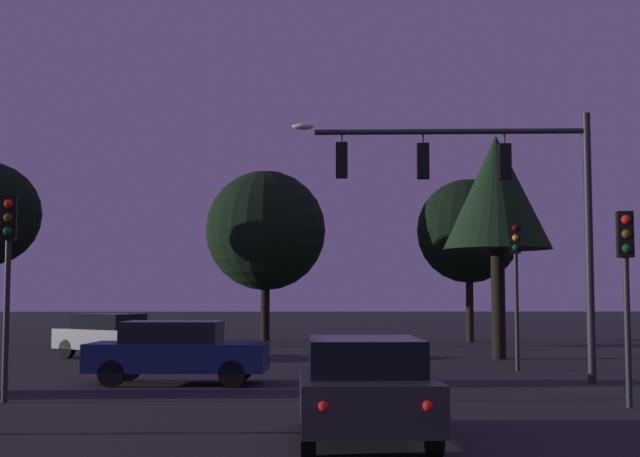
% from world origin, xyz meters
% --- Properties ---
extents(ground_plane, '(168.00, 168.00, 0.00)m').
position_xyz_m(ground_plane, '(0.00, 24.50, 0.00)').
color(ground_plane, '#262326').
rests_on(ground_plane, ground).
extents(traffic_signal_mast_arm, '(7.48, 0.60, 6.71)m').
position_xyz_m(traffic_signal_mast_arm, '(4.44, 15.50, 4.84)').
color(traffic_signal_mast_arm, '#232326').
rests_on(traffic_signal_mast_arm, ground).
extents(traffic_light_corner_left, '(0.33, 0.37, 3.79)m').
position_xyz_m(traffic_light_corner_left, '(6.08, 10.73, 2.70)').
color(traffic_light_corner_left, '#232326').
rests_on(traffic_light_corner_left, ground).
extents(traffic_light_corner_right, '(0.34, 0.37, 4.18)m').
position_xyz_m(traffic_light_corner_right, '(-6.20, 11.71, 2.97)').
color(traffic_light_corner_right, '#232326').
rests_on(traffic_light_corner_right, ground).
extents(traffic_light_median, '(0.35, 0.38, 4.25)m').
position_xyz_m(traffic_light_median, '(5.88, 18.87, 3.01)').
color(traffic_light_median, '#232326').
rests_on(traffic_light_median, ground).
extents(car_nearside_lane, '(1.94, 4.13, 1.52)m').
position_xyz_m(car_nearside_lane, '(0.74, 7.01, 0.79)').
color(car_nearside_lane, '#232328').
rests_on(car_nearside_lane, ground).
extents(car_crossing_left, '(4.44, 1.98, 1.52)m').
position_xyz_m(car_crossing_left, '(-3.29, 15.33, 0.80)').
color(car_crossing_left, '#0F1947').
rests_on(car_crossing_left, ground).
extents(car_far_lane, '(4.34, 3.70, 1.52)m').
position_xyz_m(car_far_lane, '(-6.83, 23.94, 0.79)').
color(car_far_lane, gray).
rests_on(car_far_lane, ground).
extents(tree_behind_sign, '(3.70, 3.70, 7.64)m').
position_xyz_m(tree_behind_sign, '(6.36, 23.51, 5.62)').
color(tree_behind_sign, black).
rests_on(tree_behind_sign, ground).
extents(tree_center_horizon, '(5.68, 5.68, 8.06)m').
position_xyz_m(tree_center_horizon, '(-2.12, 35.19, 5.21)').
color(tree_center_horizon, black).
rests_on(tree_center_horizon, ground).
extents(tree_right_cluster, '(4.79, 4.79, 7.50)m').
position_xyz_m(tree_right_cluster, '(7.31, 33.87, 5.09)').
color(tree_right_cluster, black).
rests_on(tree_right_cluster, ground).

